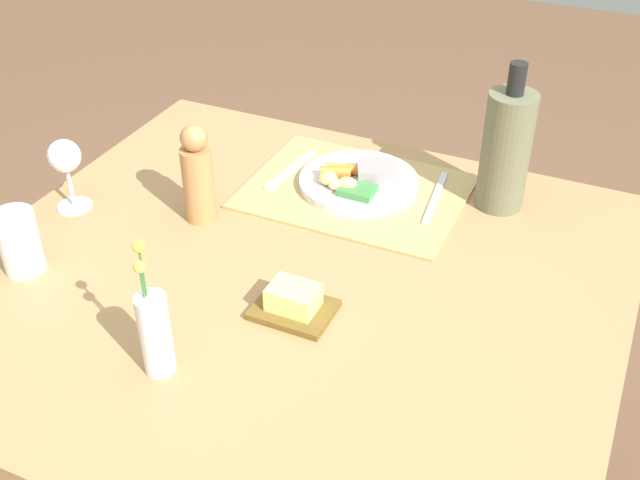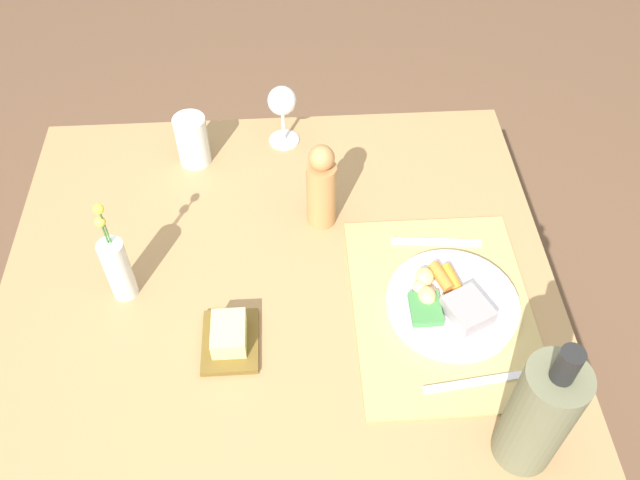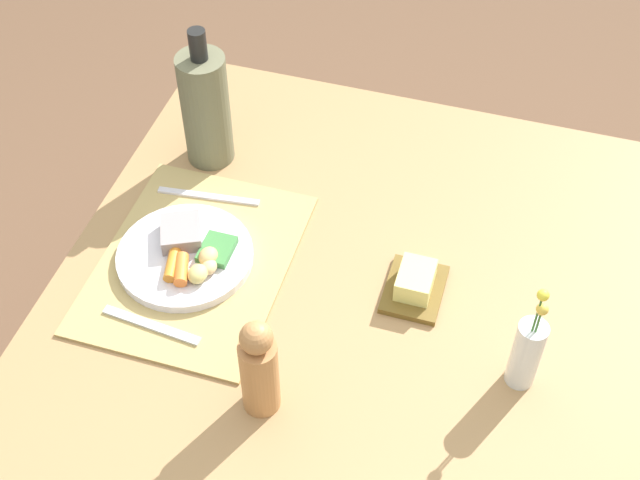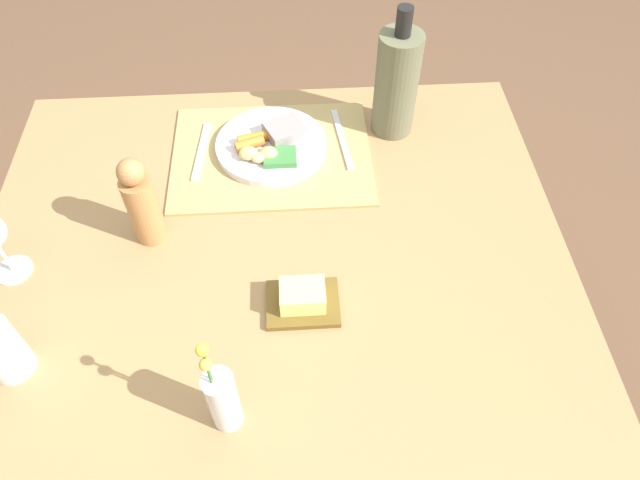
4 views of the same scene
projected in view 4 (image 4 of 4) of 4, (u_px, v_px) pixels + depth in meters
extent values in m
plane|color=brown|center=(290.00, 418.00, 1.69)|extent=(8.00, 8.00, 0.00)
cube|color=#A57C4F|center=(274.00, 273.00, 1.12)|extent=(1.14, 1.07, 0.04)
cylinder|color=#341B1E|center=(442.00, 217.00, 1.70)|extent=(0.07, 0.07, 0.71)
cylinder|color=#341B1E|center=(115.00, 232.00, 1.66)|extent=(0.07, 0.07, 0.71)
cube|color=tan|center=(270.00, 155.00, 1.29)|extent=(0.44, 0.33, 0.01)
cylinder|color=silver|center=(272.00, 145.00, 1.29)|extent=(0.24, 0.24, 0.02)
cube|color=gray|center=(285.00, 131.00, 1.28)|extent=(0.10, 0.10, 0.03)
cylinder|color=orange|center=(254.00, 137.00, 1.28)|extent=(0.08, 0.04, 0.02)
cylinder|color=orange|center=(250.00, 144.00, 1.26)|extent=(0.07, 0.04, 0.02)
ellipsoid|color=tan|center=(268.00, 153.00, 1.24)|extent=(0.04, 0.03, 0.03)
ellipsoid|color=#DCB77A|center=(259.00, 158.00, 1.24)|extent=(0.03, 0.03, 0.02)
ellipsoid|color=#D5C26E|center=(248.00, 153.00, 1.24)|extent=(0.04, 0.03, 0.03)
cube|color=#3E803F|center=(280.00, 157.00, 1.24)|extent=(0.07, 0.06, 0.01)
cube|color=silver|center=(342.00, 139.00, 1.31)|extent=(0.04, 0.20, 0.00)
cube|color=silver|center=(202.00, 151.00, 1.29)|extent=(0.03, 0.18, 0.00)
cylinder|color=white|center=(14.00, 270.00, 1.10)|extent=(0.07, 0.07, 0.00)
cylinder|color=white|center=(4.00, 256.00, 1.06)|extent=(0.01, 0.01, 0.08)
cube|color=brown|center=(303.00, 304.00, 1.04)|extent=(0.13, 0.10, 0.01)
cube|color=#EBE683|center=(303.00, 296.00, 1.02)|extent=(0.08, 0.06, 0.04)
cylinder|color=silver|center=(223.00, 400.00, 0.87)|extent=(0.05, 0.05, 0.14)
cylinder|color=#3F7233|center=(214.00, 387.00, 0.83)|extent=(0.00, 0.00, 0.22)
sphere|color=yellow|center=(202.00, 350.00, 0.75)|extent=(0.02, 0.02, 0.02)
cylinder|color=#3F7233|center=(216.00, 395.00, 0.84)|extent=(0.00, 0.00, 0.19)
sphere|color=#EFC74A|center=(206.00, 364.00, 0.77)|extent=(0.02, 0.02, 0.02)
cylinder|color=#B97D49|center=(144.00, 210.00, 1.09)|extent=(0.06, 0.06, 0.15)
sphere|color=#B97D49|center=(131.00, 172.00, 1.01)|extent=(0.05, 0.05, 0.05)
cylinder|color=#66654A|center=(396.00, 85.00, 1.26)|extent=(0.09, 0.09, 0.24)
cylinder|color=black|center=(404.00, 21.00, 1.14)|extent=(0.03, 0.03, 0.06)
cylinder|color=silver|center=(1.00, 350.00, 0.93)|extent=(0.07, 0.07, 0.12)
cylinder|color=#A9E1D8|center=(7.00, 357.00, 0.95)|extent=(0.06, 0.06, 0.07)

